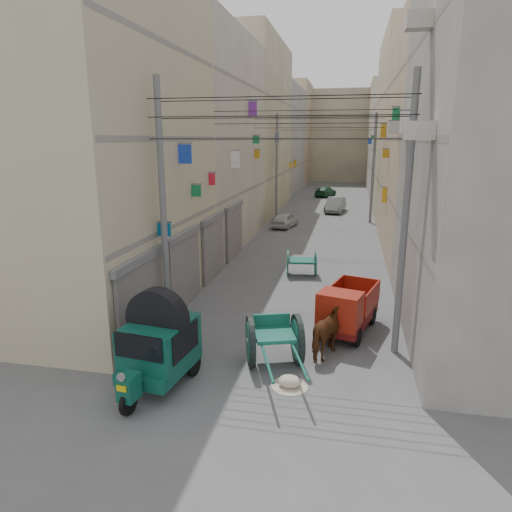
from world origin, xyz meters
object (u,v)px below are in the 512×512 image
(feed_sack, at_px, (290,381))
(distant_car_green, at_px, (325,191))
(distant_car_grey, at_px, (335,205))
(auto_rickshaw, at_px, (159,342))
(distant_car_white, at_px, (285,220))
(mini_truck, at_px, (346,312))
(second_cart, at_px, (302,262))
(horse, at_px, (331,332))
(tonga_cart, at_px, (274,339))

(feed_sack, xyz_separation_m, distant_car_green, (-1.48, 40.40, 0.39))
(feed_sack, relative_size, distant_car_grey, 0.16)
(auto_rickshaw, relative_size, distant_car_white, 0.93)
(mini_truck, relative_size, distant_car_grey, 0.83)
(second_cart, relative_size, horse, 0.84)
(horse, relative_size, distant_car_grey, 0.47)
(tonga_cart, distance_m, distant_car_white, 20.62)
(distant_car_green, bearing_deg, distant_car_grey, 114.35)
(distant_car_white, bearing_deg, horse, 113.46)
(auto_rickshaw, xyz_separation_m, tonga_cart, (2.71, 1.67, -0.42))
(mini_truck, relative_size, horse, 1.78)
(horse, bearing_deg, distant_car_grey, -70.52)
(second_cart, distance_m, distant_car_white, 11.90)
(auto_rickshaw, xyz_separation_m, distant_car_green, (1.84, 40.94, -0.63))
(auto_rickshaw, xyz_separation_m, distant_car_grey, (3.34, 29.93, -0.53))
(feed_sack, xyz_separation_m, distant_car_grey, (0.03, 29.39, 0.48))
(tonga_cart, bearing_deg, feed_sack, -80.54)
(tonga_cart, xyz_separation_m, distant_car_grey, (0.63, 28.26, -0.11))
(tonga_cart, height_order, feed_sack, tonga_cart)
(mini_truck, bearing_deg, auto_rickshaw, -123.00)
(tonga_cart, distance_m, second_cart, 8.81)
(feed_sack, relative_size, distant_car_white, 0.19)
(second_cart, xyz_separation_m, distant_car_green, (-0.69, 30.47, -0.10))
(mini_truck, bearing_deg, distant_car_grey, 108.58)
(auto_rickshaw, distance_m, distant_car_green, 40.99)
(auto_rickshaw, xyz_separation_m, mini_truck, (4.64, 4.08, -0.37))
(auto_rickshaw, bearing_deg, distant_car_white, 96.87)
(horse, xyz_separation_m, distant_car_green, (-2.42, 38.46, -0.22))
(distant_car_green, bearing_deg, distant_car_white, 101.23)
(distant_car_grey, xyz_separation_m, distant_car_green, (-1.51, 11.01, -0.10))
(tonga_cart, bearing_deg, mini_truck, 32.71)
(tonga_cart, xyz_separation_m, feed_sack, (0.60, -1.13, -0.60))
(horse, xyz_separation_m, distant_car_grey, (-0.92, 27.44, -0.12))
(auto_rickshaw, distance_m, second_cart, 10.79)
(tonga_cart, distance_m, mini_truck, 3.08)
(tonga_cart, relative_size, mini_truck, 1.06)
(horse, bearing_deg, distant_car_white, -60.41)
(feed_sack, height_order, distant_car_white, distant_car_white)
(distant_car_grey, bearing_deg, auto_rickshaw, -89.21)
(mini_truck, bearing_deg, horse, -87.75)
(auto_rickshaw, bearing_deg, tonga_cart, 38.69)
(mini_truck, xyz_separation_m, distant_car_green, (-2.81, 36.87, -0.26))
(auto_rickshaw, xyz_separation_m, feed_sack, (3.32, 0.54, -1.02))
(distant_car_green, bearing_deg, second_cart, 107.87)
(tonga_cart, relative_size, feed_sack, 5.66)
(tonga_cart, xyz_separation_m, distant_car_white, (-2.63, 20.45, -0.22))
(distant_car_grey, bearing_deg, distant_car_green, 104.96)
(tonga_cart, height_order, horse, horse)
(distant_car_white, relative_size, distant_car_green, 0.84)
(distant_car_white, distance_m, distant_car_green, 18.90)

